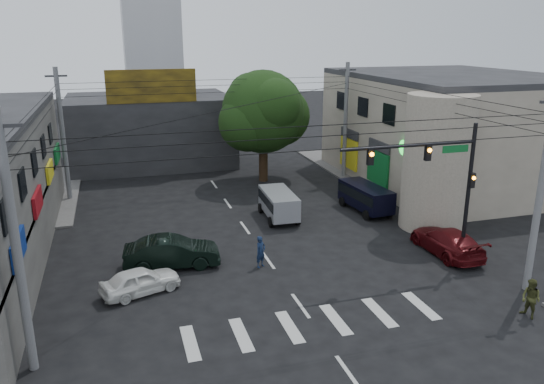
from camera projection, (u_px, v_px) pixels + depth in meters
name	position (u px, v px, depth m)	size (l,w,h in m)	color
ground	(280.00, 277.00, 25.68)	(160.00, 160.00, 0.00)	black
sidewalk_far_right	(412.00, 165.00, 47.13)	(16.00, 16.00, 0.15)	#514F4C
building_right	(449.00, 131.00, 41.41)	(14.00, 18.00, 8.00)	gray
corner_column	(437.00, 163.00, 31.23)	(4.00, 4.00, 8.00)	gray
building_far	(150.00, 130.00, 47.56)	(14.00, 10.00, 6.00)	#232326
billboard	(151.00, 86.00, 41.83)	(7.00, 0.30, 2.60)	olive
street_tree	(263.00, 112.00, 40.80)	(6.40, 6.40, 8.70)	black
traffic_gantry	(441.00, 174.00, 25.52)	(7.10, 0.35, 7.20)	black
utility_pole_near_left	(16.00, 247.00, 17.33)	(0.32, 0.32, 9.20)	#59595B
utility_pole_near_right	(540.00, 194.00, 23.12)	(0.32, 0.32, 9.20)	#59595B
utility_pole_far_left	(63.00, 136.00, 36.14)	(0.32, 0.32, 9.20)	#59595B
utility_pole_far_right	(345.00, 122.00, 41.92)	(0.32, 0.32, 9.20)	#59595B
dark_sedan	(172.00, 252.00, 26.56)	(4.87, 2.12, 1.56)	black
white_compact	(141.00, 281.00, 23.90)	(3.84, 2.50, 1.22)	white
maroon_sedan	(447.00, 241.00, 28.16)	(2.01, 4.90, 1.42)	#4C0A0E
silver_minivan	(279.00, 205.00, 33.47)	(1.88, 4.14, 1.75)	#9FA0A7
navy_van	(366.00, 199.00, 34.82)	(2.10, 4.57, 1.77)	black
traffic_officer	(261.00, 252.00, 26.53)	(0.71, 0.65, 1.63)	#11203E
pedestrian_olive	(531.00, 299.00, 21.78)	(0.77, 0.92, 1.69)	#393D1C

